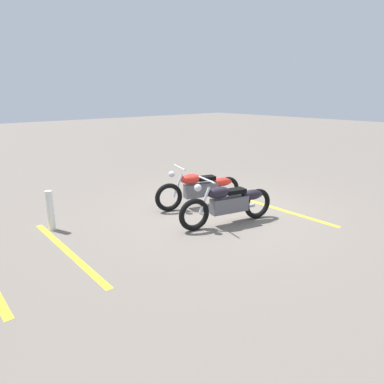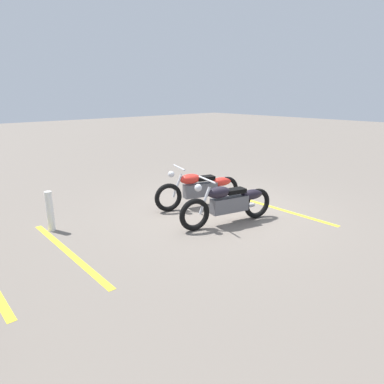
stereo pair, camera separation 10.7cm
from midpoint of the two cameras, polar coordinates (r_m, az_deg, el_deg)
The scene contains 6 objects.
ground_plane at distance 8.20m, azimuth 4.81°, elevation -3.10°, with size 60.00×60.00×0.00m, color slate.
motorcycle_bright_foreground at distance 8.36m, azimuth 1.04°, elevation 0.65°, with size 2.17×0.81×1.04m.
motorcycle_dark_foreground at distance 7.30m, azimuth 5.79°, elevation -1.72°, with size 2.19×0.75×1.04m.
bollard_post at distance 7.47m, azimuth -22.69°, elevation -2.94°, with size 0.14×0.14×0.82m, color white.
parking_stripe_near at distance 8.59m, azimuth 13.21°, elevation -2.56°, with size 3.20×0.12×0.01m, color yellow.
parking_stripe_mid at distance 6.52m, azimuth -20.12°, elevation -9.26°, with size 3.20×0.12×0.01m, color yellow.
Camera 2 is at (5.70, 5.27, 2.67)m, focal length 32.47 mm.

